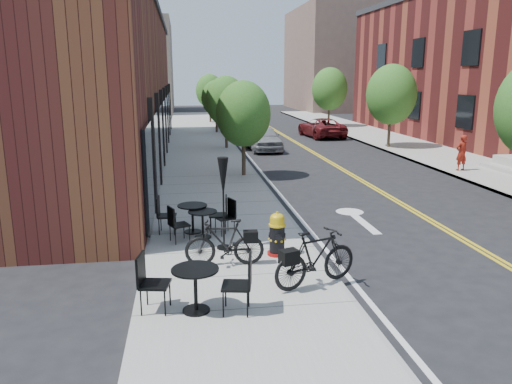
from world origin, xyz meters
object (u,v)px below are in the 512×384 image
bicycle_right (316,258)px  parked_car_far (321,128)px  parked_car_a (263,138)px  patio_umbrella (223,184)px  bicycle_left (224,243)px  bistro_set_a (195,283)px  parked_car_c (233,120)px  fire_hydrant (277,234)px  parked_car_b (241,129)px  bistro_set_c (203,220)px  bistro_set_b (193,214)px  pedestrian (461,153)px

bicycle_right → parked_car_far: bearing=-37.1°
parked_car_a → parked_car_far: 7.33m
patio_umbrella → bicycle_left: bearing=-94.1°
bicycle_right → bicycle_left: bearing=30.7°
bicycle_right → bistro_set_a: 2.45m
parked_car_a → parked_car_c: parked_car_c is taller
fire_hydrant → patio_umbrella: 1.69m
bicycle_left → patio_umbrella: size_ratio=0.78×
bicycle_right → parked_car_a: size_ratio=0.45×
patio_umbrella → parked_car_c: size_ratio=0.40×
fire_hydrant → parked_car_b: (1.80, 22.28, 0.04)m
bicycle_right → parked_car_a: bearing=-27.2°
bistro_set_c → bistro_set_b: bearing=94.5°
bicycle_right → parked_car_a: parked_car_a is taller
parked_car_a → pedestrian: bearing=-49.4°
parked_car_a → fire_hydrant: bearing=-100.3°
parked_car_c → bistro_set_a: bearing=-101.0°
bicycle_right → parked_car_far: 25.12m
parked_car_a → bicycle_right: bearing=-98.3°
bicycle_left → fire_hydrant: bearing=114.5°
parked_car_c → parked_car_far: bearing=-48.8°
parked_car_b → bistro_set_b: bearing=-94.7°
parked_car_a → pedestrian: (7.33, -7.90, 0.18)m
parked_car_far → bicycle_left: bearing=63.9°
parked_car_c → bistro_set_c: bearing=-101.4°
fire_hydrant → bistro_set_a: bearing=-107.9°
parked_car_b → pedestrian: pedestrian is taller
pedestrian → bistro_set_c: bearing=20.4°
fire_hydrant → parked_car_c: 27.89m
fire_hydrant → bicycle_left: bearing=-140.0°
parked_car_b → parked_car_c: 5.55m
pedestrian → bistro_set_b: bearing=18.1°
patio_umbrella → pedestrian: (10.89, 8.43, -0.79)m
bicycle_left → parked_car_a: parked_car_a is taller
bicycle_left → patio_umbrella: patio_umbrella is taller
bistro_set_b → parked_car_a: size_ratio=0.43×
fire_hydrant → bicycle_right: bearing=-57.8°
parked_car_b → parked_car_c: parked_car_c is taller
bicycle_right → bistro_set_b: bicycle_right is taller
fire_hydrant → bistro_set_b: 2.70m
bistro_set_a → parked_car_b: bearing=92.1°
parked_car_b → pedestrian: (7.93, -13.25, 0.25)m
fire_hydrant → bicycle_right: (0.42, -1.78, 0.08)m
bistro_set_c → parked_car_b: 21.09m
parked_car_b → bistro_set_c: bearing=-93.8°
parked_car_c → pedestrian: 20.41m
bicycle_right → bistro_set_a: size_ratio=0.96×
bicycle_right → pedestrian: bearing=-61.9°
parked_car_c → parked_car_far: (5.50, -5.45, -0.15)m
fire_hydrant → pedestrian: (9.73, 9.03, 0.29)m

